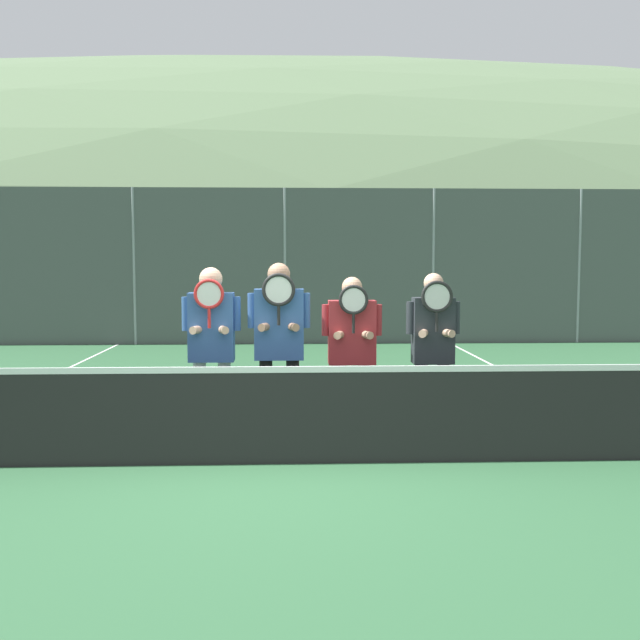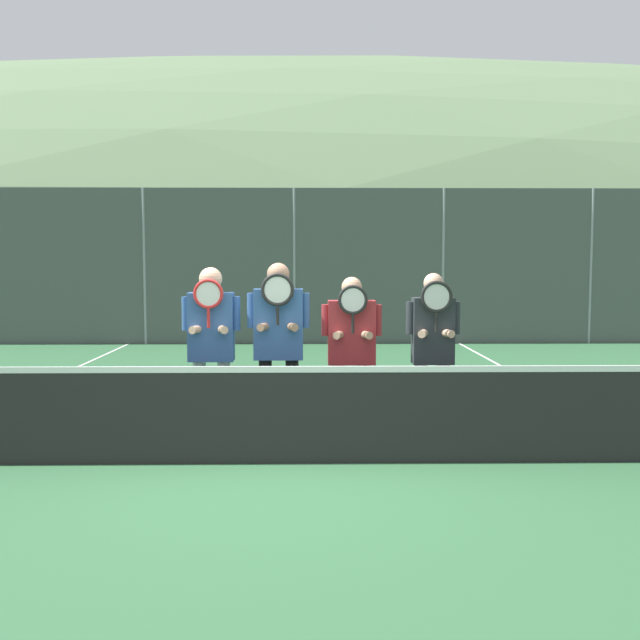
{
  "view_description": "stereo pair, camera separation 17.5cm",
  "coord_description": "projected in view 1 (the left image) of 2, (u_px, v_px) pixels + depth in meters",
  "views": [
    {
      "loc": [
        0.14,
        -6.41,
        1.85
      ],
      "look_at": [
        0.44,
        0.89,
        1.25
      ],
      "focal_mm": 40.0,
      "sensor_mm": 36.0,
      "label": 1
    },
    {
      "loc": [
        0.32,
        -6.42,
        1.85
      ],
      "look_at": [
        0.44,
        0.89,
        1.25
      ],
      "focal_mm": 40.0,
      "sensor_mm": 36.0,
      "label": 2
    }
  ],
  "objects": [
    {
      "name": "ground_plane",
      "position": [
        276.0,
        464.0,
        6.53
      ],
      "size": [
        120.0,
        120.0,
        0.0
      ],
      "primitive_type": "plane",
      "color": "#2D5B38"
    },
    {
      "name": "hill_distant",
      "position": [
        290.0,
        286.0,
        55.76
      ],
      "size": [
        141.39,
        78.55,
        27.49
      ],
      "color": "#5B7551",
      "rests_on": "ground_plane"
    },
    {
      "name": "clubhouse_building",
      "position": [
        293.0,
        268.0,
        24.69
      ],
      "size": [
        19.67,
        5.5,
        3.27
      ],
      "color": "beige",
      "rests_on": "ground_plane"
    },
    {
      "name": "fence_back",
      "position": [
        285.0,
        266.0,
        15.99
      ],
      "size": [
        20.21,
        0.06,
        3.5
      ],
      "color": "gray",
      "rests_on": "ground_plane"
    },
    {
      "name": "tennis_net",
      "position": [
        276.0,
        414.0,
        6.49
      ],
      "size": [
        10.08,
        0.09,
        1.0
      ],
      "color": "gray",
      "rests_on": "ground_plane"
    },
    {
      "name": "court_line_right_sideline",
      "position": [
        557.0,
        398.0,
        9.67
      ],
      "size": [
        0.05,
        16.0,
        0.01
      ],
      "primitive_type": "cube",
      "color": "white",
      "rests_on": "ground_plane"
    },
    {
      "name": "player_leftmost",
      "position": [
        211.0,
        340.0,
        7.07
      ],
      "size": [
        0.58,
        0.34,
        1.8
      ],
      "color": "white",
      "rests_on": "ground_plane"
    },
    {
      "name": "player_center_left",
      "position": [
        279.0,
        337.0,
        7.05
      ],
      "size": [
        0.62,
        0.34,
        1.84
      ],
      "color": "black",
      "rests_on": "ground_plane"
    },
    {
      "name": "player_center_right",
      "position": [
        352.0,
        345.0,
        7.2
      ],
      "size": [
        0.61,
        0.34,
        1.7
      ],
      "color": "white",
      "rests_on": "ground_plane"
    },
    {
      "name": "player_rightmost",
      "position": [
        433.0,
        345.0,
        7.12
      ],
      "size": [
        0.54,
        0.34,
        1.74
      ],
      "color": "black",
      "rests_on": "ground_plane"
    },
    {
      "name": "car_far_left",
      "position": [
        85.0,
        297.0,
        18.26
      ],
      "size": [
        4.08,
        1.98,
        1.87
      ],
      "color": "black",
      "rests_on": "ground_plane"
    },
    {
      "name": "car_left_of_center",
      "position": [
        264.0,
        300.0,
        18.32
      ],
      "size": [
        4.26,
        2.06,
        1.68
      ],
      "color": "black",
      "rests_on": "ground_plane"
    },
    {
      "name": "car_center",
      "position": [
        439.0,
        299.0,
        18.62
      ],
      "size": [
        4.02,
        2.03,
        1.72
      ],
      "color": "navy",
      "rests_on": "ground_plane"
    },
    {
      "name": "car_right_of_center",
      "position": [
        611.0,
        297.0,
        19.06
      ],
      "size": [
        4.51,
        2.1,
        1.8
      ],
      "color": "#285638",
      "rests_on": "ground_plane"
    }
  ]
}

